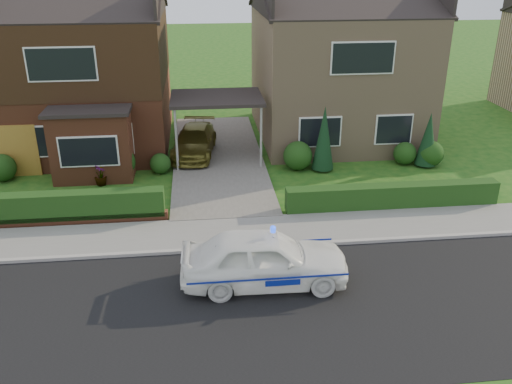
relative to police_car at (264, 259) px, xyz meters
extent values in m
plane|color=#164C14|center=(-0.78, -1.20, -0.76)|extent=(120.00, 120.00, 0.00)
cube|color=black|center=(-0.78, -1.20, -0.76)|extent=(60.00, 6.00, 0.02)
cube|color=#9E9993|center=(-0.78, 1.85, -0.70)|extent=(60.00, 0.16, 0.12)
cube|color=slate|center=(-0.78, 2.90, -0.71)|extent=(60.00, 2.00, 0.10)
cube|color=#666059|center=(-0.78, 9.80, -0.70)|extent=(3.80, 12.00, 0.12)
cube|color=brown|center=(-6.58, 12.80, 2.14)|extent=(7.20, 8.00, 5.80)
cube|color=white|center=(-8.17, 8.78, 0.64)|extent=(1.80, 0.08, 1.30)
cube|color=white|center=(-5.00, 8.78, 0.64)|extent=(1.60, 0.08, 1.30)
cube|color=white|center=(-6.58, 8.78, 3.64)|extent=(2.60, 0.08, 1.30)
cube|color=black|center=(-6.58, 12.80, 3.59)|extent=(7.26, 8.06, 2.90)
cube|color=brown|center=(-5.72, 8.10, 0.59)|extent=(3.00, 1.40, 2.70)
cube|color=black|center=(-5.72, 8.10, 2.01)|extent=(3.20, 1.60, 0.14)
cube|color=tan|center=(5.02, 12.80, 2.14)|extent=(7.20, 8.00, 5.80)
cube|color=white|center=(3.43, 8.78, 0.64)|extent=(1.80, 0.08, 1.30)
cube|color=white|center=(6.60, 8.78, 0.64)|extent=(1.60, 0.08, 1.30)
cube|color=white|center=(5.02, 8.78, 3.64)|extent=(2.60, 0.08, 1.30)
cube|color=black|center=(-0.78, 9.80, 1.94)|extent=(3.80, 3.00, 0.14)
cylinder|color=gray|center=(-2.48, 8.40, 0.59)|extent=(0.10, 0.10, 2.70)
cylinder|color=gray|center=(0.92, 8.40, 0.59)|extent=(0.10, 0.10, 2.70)
cube|color=brown|center=(-9.03, 8.76, 0.29)|extent=(2.20, 0.10, 2.10)
cube|color=brown|center=(-6.58, 4.10, -0.58)|extent=(7.70, 0.25, 0.36)
cube|color=black|center=(-6.58, 4.25, -0.76)|extent=(7.50, 0.55, 0.90)
cube|color=black|center=(5.02, 4.15, -0.76)|extent=(7.50, 0.55, 0.80)
sphere|color=black|center=(-9.28, 8.30, -0.22)|extent=(1.08, 1.08, 1.08)
sphere|color=black|center=(-4.78, 8.10, -0.10)|extent=(1.32, 1.32, 1.32)
sphere|color=black|center=(-3.18, 8.40, -0.34)|extent=(0.84, 0.84, 0.84)
sphere|color=black|center=(2.42, 8.20, -0.16)|extent=(1.20, 1.20, 1.20)
sphere|color=black|center=(7.02, 8.30, -0.28)|extent=(0.96, 0.96, 0.96)
sphere|color=black|center=(8.02, 8.00, -0.22)|extent=(1.08, 1.08, 1.08)
cone|color=black|center=(3.42, 8.00, 0.54)|extent=(0.90, 0.90, 2.60)
cone|color=black|center=(7.82, 8.00, 0.34)|extent=(0.90, 0.90, 2.20)
imported|color=white|center=(0.00, 0.00, 0.00)|extent=(1.92, 4.52, 1.52)
sphere|color=#193FF2|center=(0.22, 0.00, 0.84)|extent=(0.17, 0.17, 0.17)
cube|color=navy|center=(0.00, -0.90, -0.06)|extent=(4.11, 0.02, 0.05)
cube|color=navy|center=(0.00, 0.90, -0.06)|extent=(4.11, 0.01, 0.05)
ellipsoid|color=black|center=(-1.25, -0.10, 0.29)|extent=(0.22, 0.17, 0.21)
sphere|color=white|center=(-1.24, -0.16, 0.28)|extent=(0.11, 0.11, 0.11)
sphere|color=black|center=(-1.23, -0.12, 0.43)|extent=(0.13, 0.13, 0.13)
cone|color=black|center=(-1.28, -0.11, 0.50)|extent=(0.04, 0.04, 0.05)
cone|color=black|center=(-1.19, -0.11, 0.50)|extent=(0.04, 0.04, 0.05)
imported|color=olive|center=(-1.78, 10.22, -0.05)|extent=(2.20, 4.26, 1.18)
imported|color=gray|center=(-8.17, 4.86, -0.35)|extent=(0.59, 0.57, 0.83)
imported|color=gray|center=(-5.40, 7.39, -0.34)|extent=(0.58, 0.58, 0.85)
camera|label=1|loc=(-1.61, -12.35, 7.48)|focal=38.00mm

